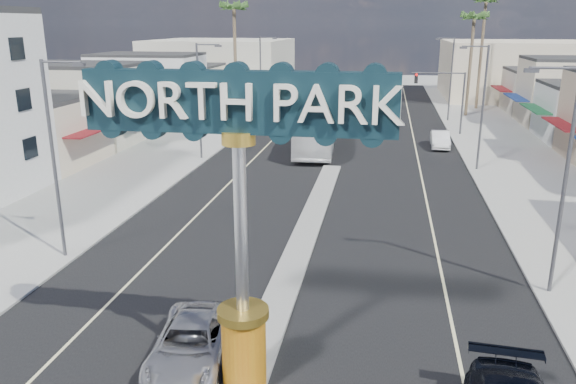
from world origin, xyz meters
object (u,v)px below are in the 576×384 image
at_px(gateway_sign, 240,199).
at_px(suv_left, 191,343).
at_px(car_parked_right, 440,139).
at_px(traffic_signal_left, 257,87).
at_px(palm_left_far, 234,13).
at_px(streetlight_r_near, 562,172).
at_px(streetlight_r_far, 450,75).
at_px(streetlight_l_far, 262,72).
at_px(traffic_signal_right, 444,90).
at_px(palm_right_far, 486,6).
at_px(palm_right_mid, 474,22).
at_px(streetlight_l_mid, 201,96).
at_px(streetlight_r_mid, 481,102).
at_px(streetlight_l_near, 56,151).
at_px(city_bus, 316,129).

relative_size(gateway_sign, suv_left, 1.85).
bearing_deg(car_parked_right, traffic_signal_left, 161.72).
relative_size(palm_left_far, suv_left, 2.65).
xyz_separation_m(gateway_sign, streetlight_r_near, (10.43, 8.02, -0.86)).
distance_m(streetlight_r_near, streetlight_r_far, 42.00).
distance_m(streetlight_l_far, car_parked_right, 24.14).
relative_size(traffic_signal_right, palm_right_far, 0.43).
xyz_separation_m(traffic_signal_left, traffic_signal_right, (18.37, 0.00, 0.00)).
bearing_deg(car_parked_right, palm_right_mid, 77.41).
xyz_separation_m(streetlight_l_mid, streetlight_r_near, (20.87, -20.00, 0.00)).
bearing_deg(streetlight_l_mid, streetlight_r_mid, 0.00).
bearing_deg(suv_left, streetlight_r_far, 68.87).
bearing_deg(streetlight_r_far, traffic_signal_right, -98.86).
bearing_deg(streetlight_l_near, streetlight_r_mid, 43.79).
distance_m(traffic_signal_right, palm_right_mid, 14.10).
height_order(palm_left_far, suv_left, palm_left_far).
bearing_deg(car_parked_right, streetlight_l_near, -123.35).
relative_size(traffic_signal_left, streetlight_r_near, 0.67).
distance_m(traffic_signal_left, streetlight_r_far, 21.20).
bearing_deg(palm_right_mid, palm_right_far, 71.57).
height_order(traffic_signal_right, palm_right_far, palm_right_far).
xyz_separation_m(streetlight_r_near, palm_right_mid, (2.57, 46.00, 5.54)).
bearing_deg(streetlight_r_near, streetlight_l_near, 180.00).
height_order(gateway_sign, streetlight_l_near, gateway_sign).
relative_size(streetlight_r_mid, car_parked_right, 2.08).
height_order(traffic_signal_left, streetlight_r_near, streetlight_r_near).
xyz_separation_m(gateway_sign, palm_right_far, (15.00, 60.02, 6.46)).
xyz_separation_m(traffic_signal_right, city_bus, (-11.20, -8.84, -2.48)).
relative_size(gateway_sign, streetlight_r_far, 1.02).
relative_size(streetlight_r_far, suv_left, 1.82).
bearing_deg(gateway_sign, suv_left, 154.44).
bearing_deg(palm_right_mid, traffic_signal_left, -151.58).
distance_m(traffic_signal_right, city_bus, 14.48).
relative_size(gateway_sign, palm_right_mid, 0.76).
bearing_deg(city_bus, traffic_signal_left, 125.32).
distance_m(streetlight_r_mid, streetlight_r_far, 22.00).
xyz_separation_m(gateway_sign, traffic_signal_right, (9.18, 42.02, -1.65)).
distance_m(traffic_signal_left, streetlight_l_near, 34.03).
height_order(traffic_signal_right, streetlight_r_far, streetlight_r_far).
xyz_separation_m(streetlight_r_far, palm_right_far, (4.57, 10.00, 7.32)).
height_order(gateway_sign, city_bus, gateway_sign).
xyz_separation_m(streetlight_l_mid, car_parked_right, (19.01, 7.77, -4.35)).
height_order(streetlight_r_far, palm_right_mid, palm_right_mid).
bearing_deg(streetlight_l_mid, streetlight_l_far, 90.00).
bearing_deg(traffic_signal_left, streetlight_r_far, 22.20).
distance_m(gateway_sign, streetlight_l_mid, 29.91).
height_order(streetlight_r_near, palm_right_far, palm_right_far).
relative_size(streetlight_l_mid, palm_left_far, 0.69).
xyz_separation_m(streetlight_l_far, palm_left_far, (-2.57, -2.00, 6.43)).
bearing_deg(palm_right_mid, streetlight_r_far, -122.69).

